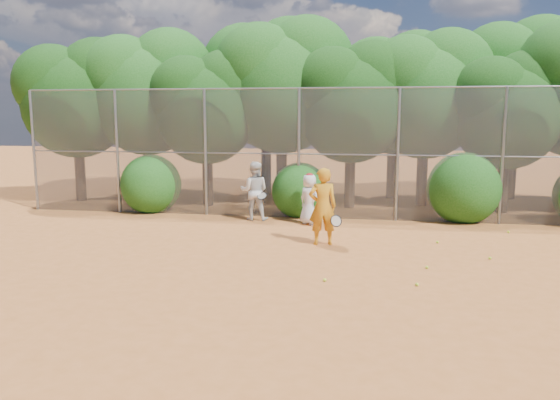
# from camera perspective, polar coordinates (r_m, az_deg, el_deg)

# --- Properties ---
(ground) EXTENTS (80.00, 80.00, 0.00)m
(ground) POSITION_cam_1_polar(r_m,az_deg,el_deg) (11.29, 2.93, -7.62)
(ground) COLOR #AC5C26
(ground) RESTS_ON ground
(fence_back) EXTENTS (20.05, 0.09, 4.03)m
(fence_back) POSITION_cam_1_polar(r_m,az_deg,el_deg) (16.84, 4.96, 4.96)
(fence_back) COLOR gray
(fence_back) RESTS_ON ground
(tree_0) EXTENTS (4.38, 3.81, 6.00)m
(tree_0) POSITION_cam_1_polar(r_m,az_deg,el_deg) (21.62, -20.38, 10.30)
(tree_0) COLOR black
(tree_0) RESTS_ON ground
(tree_1) EXTENTS (4.64, 4.03, 6.35)m
(tree_1) POSITION_cam_1_polar(r_m,az_deg,el_deg) (20.97, -13.66, 11.29)
(tree_1) COLOR black
(tree_1) RESTS_ON ground
(tree_2) EXTENTS (3.99, 3.47, 5.47)m
(tree_2) POSITION_cam_1_polar(r_m,az_deg,el_deg) (19.43, -7.55, 9.96)
(tree_2) COLOR black
(tree_2) RESTS_ON ground
(tree_3) EXTENTS (4.89, 4.26, 6.70)m
(tree_3) POSITION_cam_1_polar(r_m,az_deg,el_deg) (19.88, 0.38, 12.35)
(tree_3) COLOR black
(tree_3) RESTS_ON ground
(tree_4) EXTENTS (4.19, 3.64, 5.73)m
(tree_4) POSITION_cam_1_polar(r_m,az_deg,el_deg) (19.00, 7.64, 10.51)
(tree_4) COLOR black
(tree_4) RESTS_ON ground
(tree_5) EXTENTS (4.51, 3.92, 6.17)m
(tree_5) POSITION_cam_1_polar(r_m,az_deg,el_deg) (19.89, 15.11, 11.04)
(tree_5) COLOR black
(tree_5) RESTS_ON ground
(tree_6) EXTENTS (3.86, 3.36, 5.29)m
(tree_6) POSITION_cam_1_polar(r_m,az_deg,el_deg) (19.27, 22.80, 9.01)
(tree_6) COLOR black
(tree_6) RESTS_ON ground
(tree_9) EXTENTS (4.83, 4.20, 6.62)m
(tree_9) POSITION_cam_1_polar(r_m,az_deg,el_deg) (23.48, -13.71, 11.44)
(tree_9) COLOR black
(tree_9) RESTS_ON ground
(tree_10) EXTENTS (5.15, 4.48, 7.06)m
(tree_10) POSITION_cam_1_polar(r_m,az_deg,el_deg) (22.23, -1.29, 12.59)
(tree_10) COLOR black
(tree_10) RESTS_ON ground
(tree_11) EXTENTS (4.64, 4.03, 6.35)m
(tree_11) POSITION_cam_1_polar(r_m,az_deg,el_deg) (21.43, 12.00, 11.29)
(tree_11) COLOR black
(tree_11) RESTS_ON ground
(tree_12) EXTENTS (5.02, 4.37, 6.88)m
(tree_12) POSITION_cam_1_polar(r_m,az_deg,el_deg) (22.67, 23.65, 11.49)
(tree_12) COLOR black
(tree_12) RESTS_ON ground
(bush_0) EXTENTS (2.00, 2.00, 2.00)m
(bush_0) POSITION_cam_1_polar(r_m,az_deg,el_deg) (18.65, -13.34, 1.88)
(bush_0) COLOR #174D13
(bush_0) RESTS_ON ground
(bush_1) EXTENTS (1.80, 1.80, 1.80)m
(bush_1) POSITION_cam_1_polar(r_m,az_deg,el_deg) (17.35, 2.08, 1.27)
(bush_1) COLOR #174D13
(bush_1) RESTS_ON ground
(bush_2) EXTENTS (2.20, 2.20, 2.20)m
(bush_2) POSITION_cam_1_polar(r_m,az_deg,el_deg) (17.40, 18.65, 1.49)
(bush_2) COLOR #174D13
(bush_2) RESTS_ON ground
(player_yellow) EXTENTS (0.91, 0.64, 1.92)m
(player_yellow) POSITION_cam_1_polar(r_m,az_deg,el_deg) (13.52, 4.48, -0.68)
(player_yellow) COLOR orange
(player_yellow) RESTS_ON ground
(player_teen) EXTENTS (0.87, 0.82, 1.52)m
(player_teen) POSITION_cam_1_polar(r_m,az_deg,el_deg) (16.03, 3.09, 0.11)
(player_teen) COLOR white
(player_teen) RESTS_ON ground
(player_white) EXTENTS (0.93, 0.81, 1.79)m
(player_white) POSITION_cam_1_polar(r_m,az_deg,el_deg) (16.69, -2.70, 0.95)
(player_white) COLOR silver
(player_white) RESTS_ON ground
(ball_0) EXTENTS (0.07, 0.07, 0.07)m
(ball_0) POSITION_cam_1_polar(r_m,az_deg,el_deg) (11.94, 15.10, -6.82)
(ball_0) COLOR #B9DB27
(ball_0) RESTS_ON ground
(ball_1) EXTENTS (0.07, 0.07, 0.07)m
(ball_1) POSITION_cam_1_polar(r_m,az_deg,el_deg) (14.33, 16.13, -4.24)
(ball_1) COLOR #B9DB27
(ball_1) RESTS_ON ground
(ball_2) EXTENTS (0.07, 0.07, 0.07)m
(ball_2) POSITION_cam_1_polar(r_m,az_deg,el_deg) (10.74, 14.12, -8.56)
(ball_2) COLOR #B9DB27
(ball_2) RESTS_ON ground
(ball_3) EXTENTS (0.07, 0.07, 0.07)m
(ball_3) POSITION_cam_1_polar(r_m,az_deg,el_deg) (13.13, 21.08, -5.69)
(ball_3) COLOR #B9DB27
(ball_3) RESTS_ON ground
(ball_4) EXTENTS (0.07, 0.07, 0.07)m
(ball_4) POSITION_cam_1_polar(r_m,az_deg,el_deg) (10.73, 4.69, -8.33)
(ball_4) COLOR #B9DB27
(ball_4) RESTS_ON ground
(ball_5) EXTENTS (0.07, 0.07, 0.07)m
(ball_5) POSITION_cam_1_polar(r_m,az_deg,el_deg) (16.19, 22.75, -3.09)
(ball_5) COLOR #B9DB27
(ball_5) RESTS_ON ground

